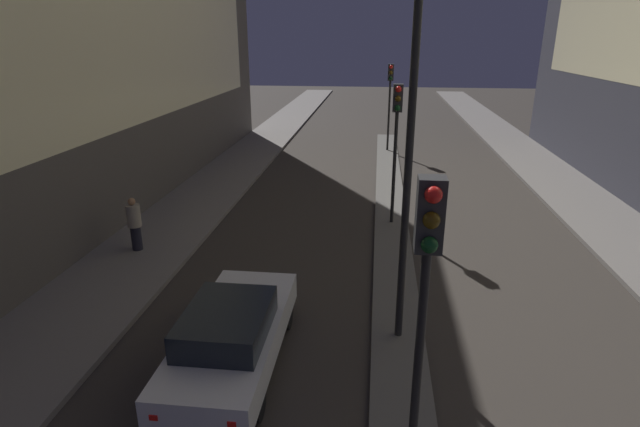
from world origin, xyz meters
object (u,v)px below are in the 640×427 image
at_px(traffic_light_mid, 397,124).
at_px(traffic_light_far, 390,88).
at_px(pedestrian_on_left_sidewalk, 134,223).
at_px(traffic_light_near, 425,281).
at_px(car_left_lane, 232,335).

xyz_separation_m(traffic_light_mid, traffic_light_far, (0.00, 11.96, 0.00)).
height_order(traffic_light_far, pedestrian_on_left_sidewalk, traffic_light_far).
distance_m(traffic_light_near, car_left_lane, 5.25).
height_order(traffic_light_far, car_left_lane, traffic_light_far).
relative_size(traffic_light_near, traffic_light_far, 1.00).
height_order(traffic_light_mid, traffic_light_far, same).
relative_size(traffic_light_near, car_left_lane, 1.01).
height_order(traffic_light_mid, car_left_lane, traffic_light_mid).
bearing_deg(traffic_light_far, traffic_light_near, -90.00).
distance_m(traffic_light_far, pedestrian_on_left_sidewalk, 17.46).
distance_m(traffic_light_mid, pedestrian_on_left_sidewalk, 8.96).
relative_size(car_left_lane, pedestrian_on_left_sidewalk, 2.84).
bearing_deg(traffic_light_near, car_left_lane, 139.96).
xyz_separation_m(traffic_light_far, pedestrian_on_left_sidewalk, (-7.87, -15.36, -2.61)).
bearing_deg(traffic_light_near, pedestrian_on_left_sidewalk, 134.67).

